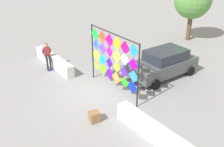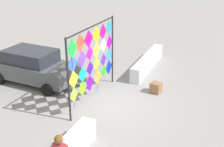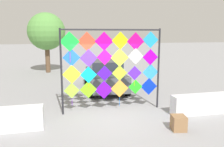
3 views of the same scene
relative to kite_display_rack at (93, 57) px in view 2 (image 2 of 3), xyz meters
name	(u,v)px [view 2 (image 2 of 3)]	position (x,y,z in m)	size (l,w,h in m)	color
ground	(110,105)	(-0.22, -0.81, -1.83)	(120.00, 120.00, 0.00)	gray
plaza_ledge_right	(148,62)	(4.03, -1.04, -1.47)	(4.16, 0.46, 0.71)	silver
kite_display_rack	(93,57)	(0.00, 0.00, 0.00)	(3.70, 0.13, 3.05)	#232328
parked_car	(33,66)	(0.40, 3.25, -1.05)	(2.04, 4.03, 1.53)	#4C5156
cardboard_box_large	(156,88)	(1.55, -2.16, -1.60)	(0.40, 0.43, 0.45)	olive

